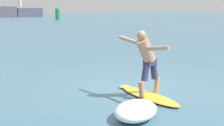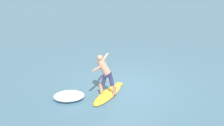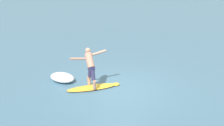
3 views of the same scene
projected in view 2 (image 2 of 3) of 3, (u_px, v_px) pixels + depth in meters
The scene contains 4 objects.
ground_plane at pixel (128, 87), 12.49m from camera, with size 200.00×200.00×0.00m, color #456D83.
surfboard at pixel (108, 94), 11.82m from camera, with size 0.63×2.17×0.22m.
surfer at pixel (105, 71), 11.48m from camera, with size 0.79×1.50×1.51m.
wave_foam_at_tail at pixel (69, 96), 11.40m from camera, with size 1.37×1.25×0.32m.
Camera 2 is at (4.02, -10.52, 5.50)m, focal length 50.00 mm.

